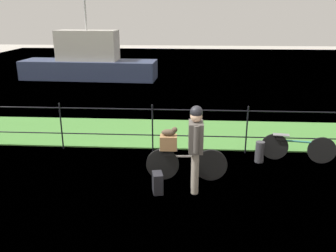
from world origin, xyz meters
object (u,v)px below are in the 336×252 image
bicycle_parked (297,148)px  moored_boat_near (89,62)px  wooden_crate (168,142)px  bicycle_main (186,164)px  cyclist_person (196,142)px  backpack_on_paving (158,183)px  terrier_dog (170,132)px  mooring_bollard (260,152)px

bicycle_parked → moored_boat_near: bearing=127.6°
wooden_crate → moored_boat_near: (-4.69, 10.94, 0.05)m
wooden_crate → moored_boat_near: bearing=113.2°
bicycle_main → moored_boat_near: moored_boat_near is taller
bicycle_main → wooden_crate: bearing=-178.7°
cyclist_person → backpack_on_paving: size_ratio=4.21×
wooden_crate → bicycle_parked: 3.11m
terrier_dog → backpack_on_paving: bearing=-109.5°
terrier_dog → mooring_bollard: (1.98, 1.01, -0.79)m
bicycle_parked → backpack_on_paving: bearing=-151.2°
bicycle_main → mooring_bollard: (1.66, 1.00, -0.11)m
terrier_dog → bicycle_parked: 3.12m
cyclist_person → wooden_crate: bearing=140.2°
cyclist_person → mooring_bollard: 2.21m
bicycle_main → backpack_on_paving: bearing=-132.8°
wooden_crate → cyclist_person: 0.71m
bicycle_parked → moored_boat_near: (-7.55, 9.83, 0.53)m
cyclist_person → moored_boat_near: moored_boat_near is taller
bicycle_main → terrier_dog: 0.75m
bicycle_main → terrier_dog: terrier_dog is taller
wooden_crate → terrier_dog: terrier_dog is taller
cyclist_person → mooring_bollard: size_ratio=3.46×
backpack_on_paving → bicycle_parked: (3.03, 1.67, 0.13)m
cyclist_person → backpack_on_paving: (-0.70, -0.12, -0.80)m
terrier_dog → mooring_bollard: bearing=26.9°
bicycle_main → backpack_on_paving: bicycle_main is taller
wooden_crate → cyclist_person: (0.53, -0.44, 0.19)m
cyclist_person → bicycle_parked: bearing=33.6°
cyclist_person → mooring_bollard: (1.48, 1.45, -0.76)m
wooden_crate → cyclist_person: bearing=-39.8°
terrier_dog → cyclist_person: bearing=-41.2°
wooden_crate → mooring_bollard: bearing=26.6°
wooden_crate → mooring_bollard: 2.32m
mooring_bollard → bicycle_main: bearing=-149.0°
bicycle_main → mooring_bollard: bicycle_main is taller
backpack_on_paving → mooring_bollard: size_ratio=0.82×
wooden_crate → bicycle_main: bearing=1.3°
backpack_on_paving → mooring_bollard: (2.18, 1.56, 0.04)m
mooring_bollard → bicycle_parked: bicycle_parked is taller
wooden_crate → backpack_on_paving: wooden_crate is taller
bicycle_main → moored_boat_near: (-5.04, 10.93, 0.51)m
bicycle_main → terrier_dog: (-0.32, -0.01, 0.68)m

